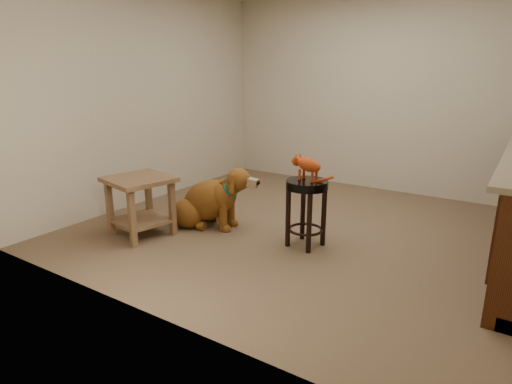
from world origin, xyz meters
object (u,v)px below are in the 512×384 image
Objects in this scene: golden_retriever at (209,202)px; padded_stool at (306,200)px; side_table at (140,197)px; tabby_kitten at (307,165)px.

padded_stool is at bearing -6.28° from golden_retriever.
golden_retriever is (-1.10, -0.07, -0.19)m from padded_stool.
tabby_kitten is (1.49, 0.65, 0.38)m from side_table.
padded_stool reaches higher than side_table.
tabby_kitten reaches higher than padded_stool.
padded_stool is 1.12m from golden_retriever.
padded_stool is 0.93× the size of side_table.
tabby_kitten is (-0.01, 0.00, 0.32)m from padded_stool.
golden_retriever is (0.39, 0.57, -0.13)m from side_table.
padded_stool is 0.58× the size of golden_retriever.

